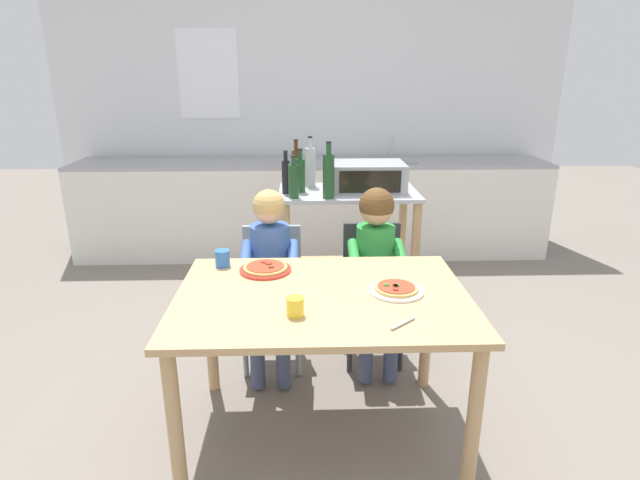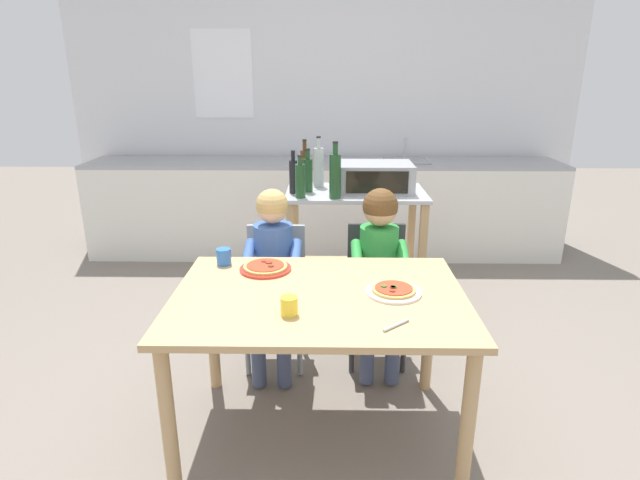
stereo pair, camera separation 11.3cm
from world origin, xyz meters
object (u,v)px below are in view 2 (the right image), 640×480
(dining_chair_right, at_px, (376,283))
(child_in_green_shirt, at_px, (379,257))
(bottle_squat_spirits, at_px, (300,180))
(bottle_dark_olive_oil, at_px, (305,166))
(pizza_plate_red_rimmed, at_px, (265,268))
(toaster_oven, at_px, (375,177))
(kitchen_island_cart, at_px, (355,233))
(bottle_tall_green_wine, at_px, (335,175))
(child_in_blue_striped_shirt, at_px, (273,262))
(serving_spoon, at_px, (396,325))
(dining_table, at_px, (319,314))
(drinking_cup_blue, at_px, (224,257))
(pizza_plate_white, at_px, (394,291))
(bottle_brown_beer, at_px, (293,175))
(drinking_cup_yellow, at_px, (289,306))
(dining_chair_left, at_px, (276,285))
(bottle_slim_sauce, at_px, (308,174))
(bottle_clear_vinegar, at_px, (319,166))

(dining_chair_right, height_order, child_in_green_shirt, child_in_green_shirt)
(bottle_squat_spirits, relative_size, bottle_dark_olive_oil, 0.85)
(bottle_squat_spirits, height_order, pizza_plate_red_rimmed, bottle_squat_spirits)
(toaster_oven, bearing_deg, kitchen_island_cart, -175.00)
(bottle_tall_green_wine, xyz_separation_m, child_in_blue_striped_shirt, (-0.35, -0.58, -0.38))
(child_in_green_shirt, xyz_separation_m, serving_spoon, (-0.03, -0.94, 0.07))
(dining_table, bearing_deg, child_in_green_shirt, 62.62)
(bottle_tall_green_wine, distance_m, drinking_cup_blue, 1.04)
(pizza_plate_red_rimmed, relative_size, pizza_plate_white, 1.03)
(bottle_tall_green_wine, xyz_separation_m, bottle_brown_beer, (-0.28, 0.14, -0.03))
(bottle_brown_beer, distance_m, child_in_blue_striped_shirt, 0.80)
(pizza_plate_red_rimmed, distance_m, drinking_cup_yellow, 0.51)
(toaster_oven, distance_m, drinking_cup_blue, 1.36)
(dining_table, bearing_deg, pizza_plate_white, 1.53)
(pizza_plate_red_rimmed, xyz_separation_m, drinking_cup_yellow, (0.15, -0.48, 0.03))
(pizza_plate_red_rimmed, distance_m, serving_spoon, 0.81)
(dining_chair_left, bearing_deg, drinking_cup_yellow, -80.59)
(bottle_squat_spirits, distance_m, drinking_cup_blue, 0.94)
(child_in_blue_striped_shirt, relative_size, serving_spoon, 7.52)
(bottle_slim_sauce, distance_m, dining_table, 1.41)
(child_in_blue_striped_shirt, distance_m, drinking_cup_blue, 0.35)
(bottle_squat_spirits, xyz_separation_m, serving_spoon, (0.44, -1.49, -0.25))
(bottle_clear_vinegar, xyz_separation_m, dining_table, (0.03, -1.53, -0.39))
(bottle_slim_sauce, bearing_deg, dining_chair_left, -104.78)
(dining_table, xyz_separation_m, child_in_green_shirt, (0.33, 0.64, 0.03))
(bottle_squat_spirits, bearing_deg, drinking_cup_yellow, -88.94)
(pizza_plate_red_rimmed, bearing_deg, bottle_squat_spirits, 82.11)
(bottle_clear_vinegar, relative_size, drinking_cup_yellow, 4.54)
(bottle_tall_green_wine, distance_m, pizza_plate_red_rimmed, 1.01)
(bottle_dark_olive_oil, bearing_deg, dining_chair_right, -61.05)
(bottle_dark_olive_oil, bearing_deg, bottle_brown_beer, -103.83)
(bottle_tall_green_wine, distance_m, child_in_blue_striped_shirt, 0.78)
(kitchen_island_cart, distance_m, child_in_green_shirt, 0.76)
(bottle_brown_beer, height_order, drinking_cup_yellow, bottle_brown_beer)
(bottle_clear_vinegar, bearing_deg, kitchen_island_cart, -30.04)
(bottle_dark_olive_oil, distance_m, dining_table, 1.64)
(kitchen_island_cart, distance_m, bottle_brown_beer, 0.60)
(pizza_plate_white, bearing_deg, dining_table, -178.47)
(bottle_clear_vinegar, bearing_deg, pizza_plate_white, -76.74)
(drinking_cup_yellow, bearing_deg, dining_chair_right, 65.09)
(bottle_tall_green_wine, distance_m, dining_chair_right, 0.75)
(bottle_clear_vinegar, distance_m, bottle_brown_beer, 0.27)
(bottle_slim_sauce, distance_m, child_in_green_shirt, 0.91)
(bottle_squat_spirits, xyz_separation_m, bottle_dark_olive_oil, (0.01, 0.39, 0.02))
(bottle_squat_spirits, relative_size, bottle_brown_beer, 0.96)
(kitchen_island_cart, distance_m, drinking_cup_yellow, 1.64)
(bottle_squat_spirits, relative_size, dining_chair_left, 0.34)
(bottle_dark_olive_oil, distance_m, child_in_blue_striped_shirt, 1.06)
(bottle_squat_spirits, bearing_deg, bottle_dark_olive_oil, 88.17)
(bottle_brown_beer, distance_m, drinking_cup_blue, 1.04)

